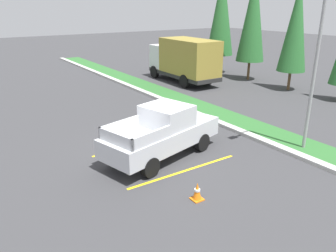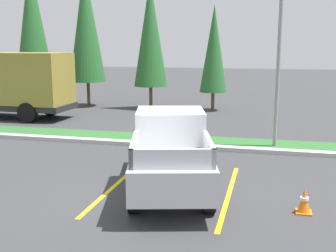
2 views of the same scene
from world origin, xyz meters
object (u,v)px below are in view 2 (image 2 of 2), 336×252
street_light (279,47)px  cypress_tree_leftmost (32,21)px  pickup_truck_main (170,151)px  cypress_tree_center (150,33)px  traffic_cone (304,201)px  cargo_truck_distant (10,83)px  cypress_tree_right_inner (214,49)px  cypress_tree_left_inner (86,24)px

street_light → cypress_tree_leftmost: bearing=149.8°
street_light → pickup_truck_main: bearing=-117.2°
street_light → cypress_tree_center: (-7.23, 8.53, 0.74)m
traffic_cone → pickup_truck_main: bearing=165.3°
cargo_truck_distant → cypress_tree_right_inner: bearing=26.8°
pickup_truck_main → street_light: (2.72, 5.29, 2.69)m
pickup_truck_main → cypress_tree_leftmost: (-12.31, 14.02, 4.23)m
traffic_cone → cypress_tree_left_inner: bearing=128.9°
pickup_truck_main → traffic_cone: size_ratio=9.21×
pickup_truck_main → cargo_truck_distant: cargo_truck_distant is taller
cargo_truck_distant → traffic_cone: (14.13, -9.85, -1.56)m
cargo_truck_distant → cypress_tree_right_inner: size_ratio=1.13×
cypress_tree_right_inner → traffic_cone: bearing=-74.5°
street_light → traffic_cone: street_light is taller
cypress_tree_center → traffic_cone: cypress_tree_center is taller
cypress_tree_right_inner → cypress_tree_leftmost: bearing=-180.0°
cypress_tree_right_inner → pickup_truck_main: bearing=-86.8°
street_light → cypress_tree_leftmost: 17.45m
cypress_tree_right_inner → traffic_cone: 15.80m
cypress_tree_leftmost → cypress_tree_right_inner: bearing=0.0°
street_light → cypress_tree_center: cypress_tree_center is taller
cypress_tree_left_inner → traffic_cone: size_ratio=14.25×
cargo_truck_distant → street_light: 14.12m
cargo_truck_distant → traffic_cone: size_ratio=11.40×
pickup_truck_main → street_light: street_light is taller
cypress_tree_leftmost → cypress_tree_center: (7.79, -0.20, -0.80)m
cargo_truck_distant → traffic_cone: cargo_truck_distant is taller
cargo_truck_distant → cypress_tree_leftmost: (-1.53, 5.04, 3.42)m
street_light → cypress_tree_left_inner: bearing=142.5°
pickup_truck_main → cypress_tree_left_inner: size_ratio=0.65×
cargo_truck_distant → cypress_tree_left_inner: bearing=67.0°
cypress_tree_center → cypress_tree_right_inner: 3.84m
cypress_tree_right_inner → cypress_tree_center: bearing=-176.9°
cypress_tree_leftmost → cypress_tree_left_inner: cypress_tree_leftmost is taller
traffic_cone → cargo_truck_distant: bearing=145.1°
cargo_truck_distant → street_light: bearing=-15.3°
street_light → cypress_tree_left_inner: cypress_tree_left_inner is taller
cypress_tree_leftmost → cypress_tree_left_inner: bearing=-0.4°
street_light → cypress_tree_center: 11.21m
cargo_truck_distant → cypress_tree_leftmost: bearing=106.9°
cargo_truck_distant → cypress_tree_leftmost: cypress_tree_leftmost is taller
traffic_cone → cypress_tree_center: bearing=118.2°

